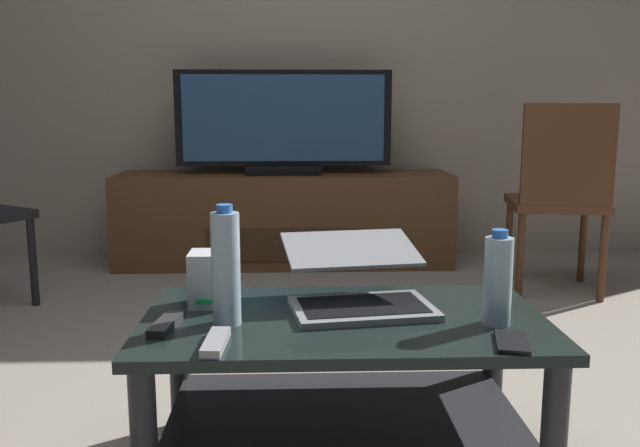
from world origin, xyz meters
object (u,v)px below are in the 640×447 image
object	(u,v)px
water_bottle_far	(498,280)
coffee_table	(344,365)
media_cabinet	(285,219)
laptop	(358,283)
cell_phone	(512,342)
tv_remote	(166,324)
water_bottle_near	(226,268)
television	(284,125)
soundbar_remote	(216,342)
dining_chair	(560,190)
router_box	(212,279)

from	to	relation	value
water_bottle_far	coffee_table	bearing A→B (deg)	169.29
media_cabinet	laptop	world-z (taller)	laptop
laptop	cell_phone	xyz separation A→B (m)	(0.32, -0.31, -0.06)
coffee_table	tv_remote	distance (m)	0.46
media_cabinet	water_bottle_near	size ratio (longest dim) A/B	6.53
television	soundbar_remote	world-z (taller)	television
dining_chair	router_box	world-z (taller)	dining_chair
television	dining_chair	world-z (taller)	television
soundbar_remote	media_cabinet	bearing A→B (deg)	90.61
water_bottle_far	cell_phone	bearing A→B (deg)	-91.94
tv_remote	water_bottle_far	bearing A→B (deg)	7.82
laptop	tv_remote	bearing A→B (deg)	-160.63
laptop	water_bottle_near	size ratio (longest dim) A/B	1.46
laptop	water_bottle_near	xyz separation A→B (m)	(-0.33, -0.14, 0.08)
media_cabinet	tv_remote	size ratio (longest dim) A/B	12.04
cell_phone	coffee_table	bearing A→B (deg)	163.14
media_cabinet	soundbar_remote	distance (m)	2.51
water_bottle_far	cell_phone	world-z (taller)	water_bottle_far
television	dining_chair	distance (m)	1.54
laptop	coffee_table	bearing A→B (deg)	-113.72
laptop	water_bottle_far	bearing A→B (deg)	-26.92
cell_phone	tv_remote	world-z (taller)	tv_remote
water_bottle_near	soundbar_remote	size ratio (longest dim) A/B	1.84
dining_chair	water_bottle_near	bearing A→B (deg)	-131.78
television	water_bottle_far	world-z (taller)	television
television	router_box	world-z (taller)	television
laptop	cell_phone	distance (m)	0.45
media_cabinet	router_box	world-z (taller)	router_box
television	router_box	bearing A→B (deg)	-94.29
tv_remote	soundbar_remote	world-z (taller)	same
water_bottle_near	tv_remote	bearing A→B (deg)	-169.20
laptop	water_bottle_far	distance (m)	0.37
television	router_box	distance (m)	2.19
cell_phone	soundbar_remote	distance (m)	0.66
dining_chair	laptop	distance (m)	1.86
laptop	television	bearing A→B (deg)	95.87
coffee_table	dining_chair	size ratio (longest dim) A/B	1.09
laptop	water_bottle_far	world-z (taller)	water_bottle_far
soundbar_remote	cell_phone	bearing A→B (deg)	2.64
television	tv_remote	size ratio (longest dim) A/B	7.66
media_cabinet	laptop	distance (m)	2.22
dining_chair	tv_remote	distance (m)	2.30
coffee_table	water_bottle_far	distance (m)	0.44
dining_chair	cell_phone	distance (m)	1.96
water_bottle_near	coffee_table	bearing A→B (deg)	8.68
router_box	tv_remote	bearing A→B (deg)	-115.23
coffee_table	water_bottle_near	distance (m)	0.40
tv_remote	water_bottle_near	bearing A→B (deg)	18.46
media_cabinet	television	distance (m)	0.55
dining_chair	water_bottle_far	bearing A→B (deg)	-115.74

